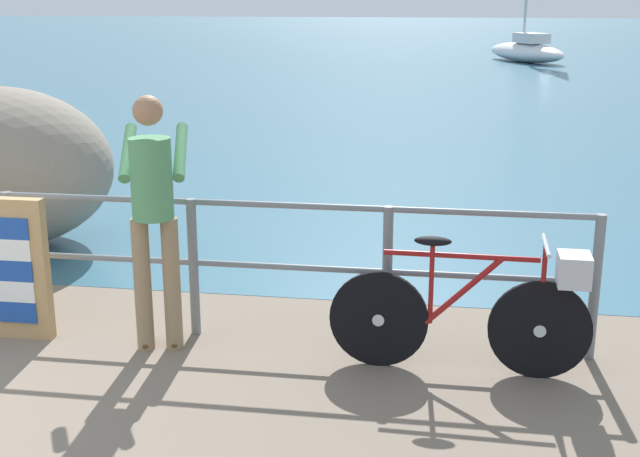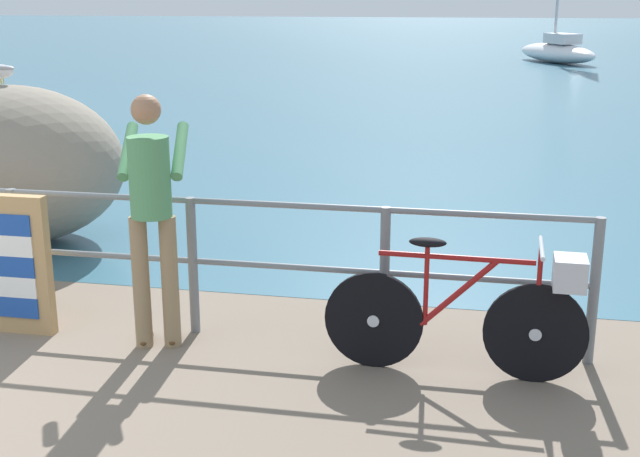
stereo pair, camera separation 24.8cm
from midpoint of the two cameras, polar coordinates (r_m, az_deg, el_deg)
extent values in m
cube|color=#756656|center=(23.91, 1.58, 9.75)|extent=(120.00, 120.00, 0.10)
cube|color=#38667A|center=(51.54, 6.96, 12.87)|extent=(120.00, 90.00, 0.01)
cylinder|color=slate|center=(6.68, -18.96, -1.71)|extent=(0.07, 0.07, 1.02)
cylinder|color=slate|center=(6.11, -7.52, -2.56)|extent=(0.07, 0.07, 1.02)
cylinder|color=slate|center=(5.83, 5.63, -3.41)|extent=(0.07, 0.07, 1.02)
cylinder|color=slate|center=(5.87, 19.36, -4.10)|extent=(0.07, 0.07, 1.02)
cylinder|color=black|center=(5.58, 4.97, -6.26)|extent=(0.66, 0.05, 0.66)
cylinder|color=#B7BCC6|center=(5.58, 4.97, -6.26)|extent=(0.08, 0.06, 0.08)
cylinder|color=black|center=(5.55, 15.73, -6.93)|extent=(0.66, 0.05, 0.66)
cylinder|color=#B7BCC6|center=(5.55, 15.73, -6.93)|extent=(0.08, 0.06, 0.08)
cylinder|color=maroon|center=(5.38, 10.58, -1.98)|extent=(0.99, 0.06, 0.04)
cylinder|color=maroon|center=(5.46, 10.73, -4.35)|extent=(0.50, 0.05, 0.50)
cylinder|color=maroon|center=(5.46, 8.56, -3.92)|extent=(0.03, 0.03, 0.53)
ellipsoid|color=black|center=(5.37, 8.68, -0.95)|extent=(0.24, 0.11, 0.06)
cylinder|color=maroon|center=(5.45, 15.95, -4.16)|extent=(0.03, 0.03, 0.57)
cylinder|color=#B7BCC6|center=(5.37, 16.18, -1.29)|extent=(0.04, 0.48, 0.03)
cube|color=#B7BCC6|center=(5.43, 17.96, -2.91)|extent=(0.21, 0.24, 0.20)
cylinder|color=#8C7251|center=(5.93, -10.94, -3.66)|extent=(0.12, 0.12, 0.95)
ellipsoid|color=#513319|center=(6.14, -10.65, -7.31)|extent=(0.16, 0.28, 0.08)
cylinder|color=#8C7251|center=(5.90, -9.02, -3.66)|extent=(0.12, 0.12, 0.95)
ellipsoid|color=#513319|center=(6.11, -8.78, -7.32)|extent=(0.16, 0.28, 0.08)
cylinder|color=#4C8C59|center=(5.71, -10.34, 3.46)|extent=(0.28, 0.28, 0.55)
sphere|color=#9E7051|center=(5.64, -10.56, 7.99)|extent=(0.20, 0.20, 0.20)
cylinder|color=#4C8C59|center=(5.94, -11.82, 5.21)|extent=(0.20, 0.52, 0.34)
cylinder|color=#4C8C59|center=(5.90, -8.35, 5.29)|extent=(0.20, 0.52, 0.34)
ellipsoid|color=gray|center=(8.80, -19.52, 4.13)|extent=(2.26, 1.83, 1.57)
cylinder|color=gold|center=(8.76, -20.19, 9.41)|extent=(0.01, 0.01, 0.06)
cylinder|color=gold|center=(8.80, -20.04, 9.45)|extent=(0.01, 0.01, 0.06)
ellipsoid|color=white|center=(8.77, -20.17, 10.04)|extent=(0.26, 0.11, 0.13)
ellipsoid|color=#9E9EA3|center=(8.76, -20.08, 10.24)|extent=(0.24, 0.12, 0.06)
ellipsoid|color=white|center=(32.49, 16.07, 11.44)|extent=(3.26, 4.48, 0.70)
cube|color=silver|center=(32.21, 16.44, 12.33)|extent=(1.33, 1.52, 0.36)
camera|label=1|loc=(0.12, -88.86, 0.32)|focal=46.87mm
camera|label=2|loc=(0.12, 91.14, -0.32)|focal=46.87mm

